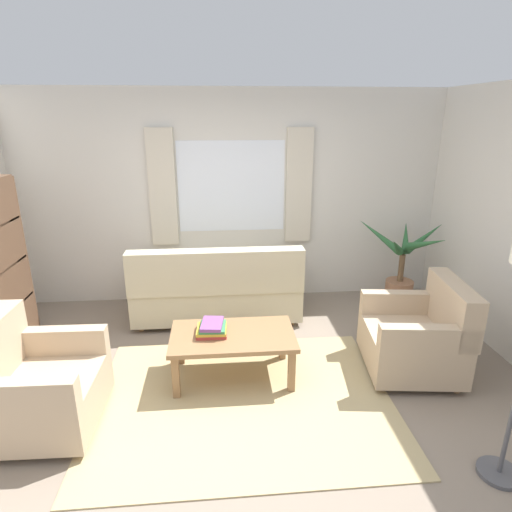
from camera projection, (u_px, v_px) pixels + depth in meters
name	position (u px, v px, depth m)	size (l,w,h in m)	color
ground_plane	(244.00, 400.00, 3.59)	(6.24, 6.24, 0.00)	gray
wall_back	(232.00, 198.00, 5.32)	(5.32, 0.12, 2.60)	silver
window_with_curtains	(232.00, 187.00, 5.20)	(1.98, 0.07, 1.40)	white
area_rug	(244.00, 399.00, 3.59)	(2.47, 1.93, 0.01)	tan
couch	(217.00, 289.00, 4.93)	(1.90, 0.82, 0.92)	#BCB293
armchair_left	(34.00, 386.00, 3.19)	(0.84, 0.86, 0.88)	tan
armchair_right	(419.00, 336.00, 3.91)	(0.91, 0.93, 0.88)	tan
coffee_table	(233.00, 340.00, 3.79)	(1.10, 0.64, 0.44)	olive
book_stack_on_table	(212.00, 328.00, 3.77)	(0.27, 0.29, 0.11)	#B23833
potted_plant	(402.00, 269.00, 5.29)	(1.08, 1.05, 1.08)	#9E6B4C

